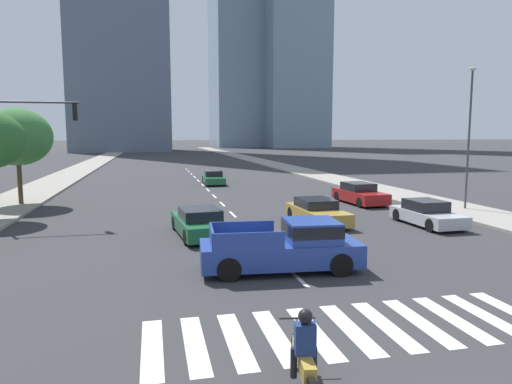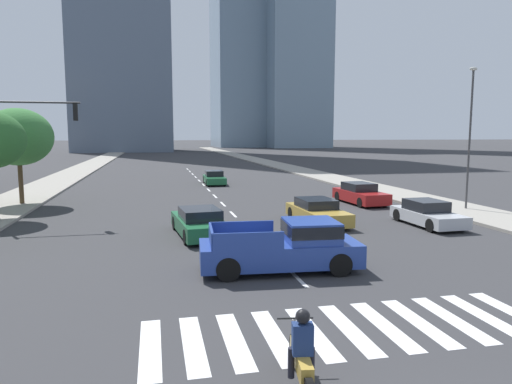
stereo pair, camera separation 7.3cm
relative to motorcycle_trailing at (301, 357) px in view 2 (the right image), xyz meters
name	(u,v)px [view 2 (the right image)]	position (x,y,z in m)	size (l,w,h in m)	color
sidewalk_east	(380,190)	(15.26, 26.55, -0.51)	(4.00, 260.00, 0.15)	gray
sidewalk_west	(19,200)	(-11.53, 26.55, -0.51)	(4.00, 260.00, 0.15)	gray
crosswalk_near	(349,329)	(1.87, 2.17, -0.58)	(9.45, 2.95, 0.01)	silver
lane_divider_center	(209,190)	(1.87, 30.17, -0.58)	(0.14, 50.00, 0.01)	silver
motorcycle_trailing	(301,357)	(0.00, 0.00, 0.00)	(0.71, 2.24, 1.49)	black
pickup_truck	(287,247)	(1.79, 6.98, 0.23)	(5.37, 2.34, 1.67)	navy
sedan_red_0	(360,194)	(10.70, 20.49, 0.04)	(2.12, 4.73, 1.36)	maroon
sedan_gold_1	(317,212)	(5.59, 14.60, 0.00)	(2.05, 4.75, 1.24)	#B28E38
sedan_green_2	(214,178)	(2.90, 34.57, -0.01)	(1.88, 4.59, 1.23)	#1E6038
sedan_green_3	(199,223)	(-0.55, 12.97, 0.01)	(2.30, 4.89, 1.26)	#1E6038
sedan_silver_4	(427,214)	(10.75, 12.90, -0.01)	(1.86, 4.31, 1.25)	#B7BABF
traffic_signal_far	(24,135)	(-8.80, 17.91, 3.89)	(4.59, 0.28, 6.35)	#333335
street_lamp_east	(470,128)	(15.56, 16.40, 4.27)	(0.50, 0.24, 8.18)	#3F3F42
street_tree_third	(18,137)	(-10.73, 24.31, 3.76)	(4.21, 4.21, 5.99)	#4C3823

